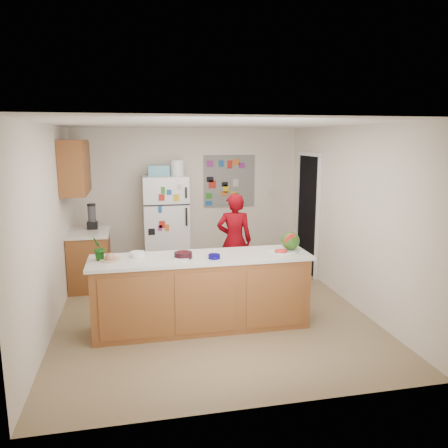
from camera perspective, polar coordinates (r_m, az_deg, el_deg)
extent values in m
cube|color=brown|center=(6.11, -1.73, -11.31)|extent=(4.00, 4.50, 0.02)
cube|color=beige|center=(7.96, -4.64, 3.35)|extent=(4.00, 0.02, 2.50)
cube|color=beige|center=(5.76, -21.91, -0.41)|extent=(0.02, 4.50, 2.50)
cube|color=beige|center=(6.40, 16.21, 1.04)|extent=(0.02, 4.50, 2.50)
cube|color=white|center=(5.65, -1.89, 13.03)|extent=(4.00, 4.50, 0.02)
cube|color=black|center=(7.72, 10.95, 1.22)|extent=(0.03, 0.85, 2.04)
cube|color=brown|center=(5.46, -2.93, -9.06)|extent=(2.60, 0.62, 0.88)
cube|color=silver|center=(5.31, -2.97, -4.40)|extent=(2.68, 0.70, 0.04)
cube|color=brown|center=(7.20, -17.10, -4.61)|extent=(0.60, 0.80, 0.86)
cube|color=silver|center=(7.10, -17.31, -1.10)|extent=(0.64, 0.84, 0.04)
cube|color=brown|center=(6.93, -18.91, 7.04)|extent=(0.35, 1.00, 0.80)
cube|color=silver|center=(7.60, -7.60, -0.13)|extent=(0.75, 0.70, 1.70)
cube|color=#5999B2|center=(7.47, -8.55, 6.93)|extent=(0.35, 0.28, 0.18)
cube|color=slate|center=(8.03, 0.69, 5.61)|extent=(0.95, 0.01, 0.95)
imported|color=#73030C|center=(6.82, 1.37, -2.20)|extent=(0.61, 0.46, 1.50)
cylinder|color=black|center=(7.25, -16.87, 0.86)|extent=(0.12, 0.12, 0.38)
cube|color=silver|center=(5.57, 8.13, -3.49)|extent=(0.42, 0.36, 0.01)
sphere|color=#1C4F15|center=(5.58, 8.67, -2.19)|extent=(0.23, 0.23, 0.23)
cylinder|color=red|center=(5.49, 7.44, -3.50)|extent=(0.15, 0.15, 0.02)
cylinder|color=black|center=(5.24, -5.35, -4.05)|extent=(0.26, 0.26, 0.07)
cylinder|color=white|center=(5.37, -11.24, -3.91)|extent=(0.22, 0.22, 0.06)
cylinder|color=#07005C|center=(5.19, -1.29, -4.25)|extent=(0.15, 0.15, 0.05)
cylinder|color=beige|center=(5.28, -14.68, -4.55)|extent=(0.26, 0.26, 0.02)
cube|color=white|center=(5.18, -5.51, -4.50)|extent=(0.20, 0.19, 0.02)
cube|color=gray|center=(5.54, 9.54, -3.63)|extent=(0.10, 0.07, 0.01)
imported|color=#0F4310|center=(5.28, -16.07, -3.06)|extent=(0.18, 0.20, 0.29)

